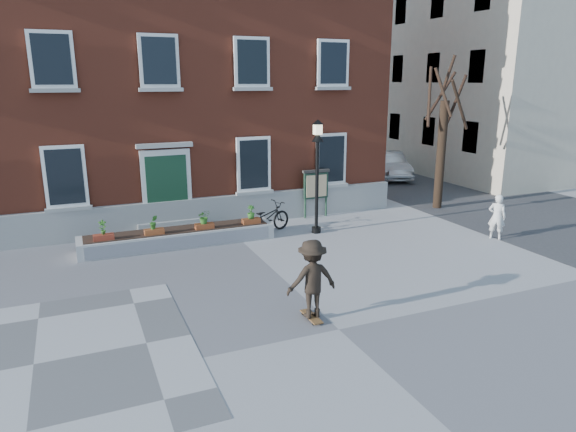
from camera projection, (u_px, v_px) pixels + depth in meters
name	position (u px, v px, depth m)	size (l,w,h in m)	color
ground	(339.00, 329.00, 11.06)	(100.00, 100.00, 0.00)	gray
checker_patch	(34.00, 365.00, 9.69)	(6.00, 6.00, 0.01)	#535355
bicycle	(266.00, 218.00, 17.88)	(0.71, 2.05, 1.07)	black
parked_car	(389.00, 165.00, 27.89)	(1.49, 4.27, 1.41)	#B9BCBE
bystander	(497.00, 217.00, 17.15)	(0.56, 0.37, 1.54)	silver
brick_building	(138.00, 52.00, 21.12)	(18.40, 10.85, 12.60)	brown
planter_assembly	(179.00, 236.00, 16.62)	(6.20, 1.12, 1.15)	#B9B9B4
bare_tree	(442.00, 141.00, 20.86)	(1.83, 1.83, 6.16)	black
side_street	(440.00, 51.00, 33.62)	(15.20, 36.00, 14.50)	#3C3C3E
lamp_post	(317.00, 161.00, 17.39)	(0.40, 0.40, 3.93)	black
notice_board	(316.00, 185.00, 19.76)	(1.10, 0.16, 1.87)	#1B3724
skateboarder	(312.00, 279.00, 11.30)	(1.17, 0.78, 1.86)	brown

